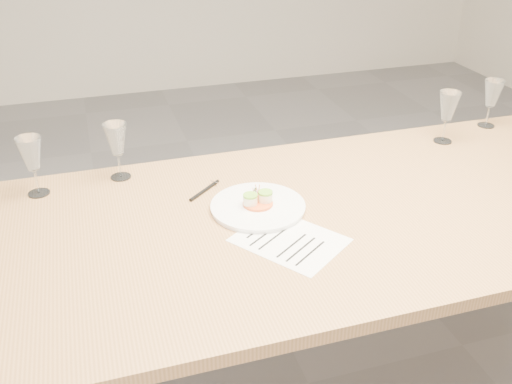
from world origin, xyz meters
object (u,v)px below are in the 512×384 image
object	(u,v)px
dinner_plate	(258,206)
recipe_sheet	(290,240)
wine_glass_2	(448,107)
wine_glass_1	(116,141)
dining_table	(318,229)
ballpoint_pen	(205,190)
wine_glass_0	(31,155)
wine_glass_3	(492,94)

from	to	relation	value
dinner_plate	recipe_sheet	distance (m)	0.20
wine_glass_2	wine_glass_1	bearing A→B (deg)	177.11
dining_table	recipe_sheet	bearing A→B (deg)	-138.71
dinner_plate	wine_glass_1	world-z (taller)	wine_glass_1
ballpoint_pen	wine_glass_2	size ratio (longest dim) A/B	0.61
wine_glass_0	wine_glass_2	world-z (taller)	wine_glass_2
wine_glass_0	wine_glass_2	size ratio (longest dim) A/B	0.99
dinner_plate	wine_glass_2	size ratio (longest dim) A/B	1.47
dinner_plate	wine_glass_3	distance (m)	1.17
dinner_plate	ballpoint_pen	xyz separation A→B (m)	(-0.13, 0.16, -0.01)
ballpoint_pen	wine_glass_0	world-z (taller)	wine_glass_0
wine_glass_0	wine_glass_3	bearing A→B (deg)	1.98
dinner_plate	ballpoint_pen	distance (m)	0.21
dining_table	wine_glass_0	size ratio (longest dim) A/B	12.10
ballpoint_pen	wine_glass_0	distance (m)	0.56
dining_table	recipe_sheet	distance (m)	0.20
ballpoint_pen	wine_glass_2	xyz separation A→B (m)	(0.98, 0.12, 0.14)
wine_glass_3	ballpoint_pen	bearing A→B (deg)	-170.48
recipe_sheet	dinner_plate	bearing A→B (deg)	64.41
ballpoint_pen	wine_glass_1	xyz separation A→B (m)	(-0.25, 0.19, 0.13)
recipe_sheet	wine_glass_3	distance (m)	1.22
dining_table	wine_glass_3	xyz separation A→B (m)	(0.93, 0.43, 0.20)
dining_table	dinner_plate	xyz separation A→B (m)	(-0.18, 0.07, 0.08)
wine_glass_2	wine_glass_3	bearing A→B (deg)	17.87
dining_table	ballpoint_pen	world-z (taller)	ballpoint_pen
dining_table	ballpoint_pen	size ratio (longest dim) A/B	19.61
dinner_plate	dining_table	bearing A→B (deg)	-20.43
ballpoint_pen	recipe_sheet	bearing A→B (deg)	-105.97
wine_glass_2	ballpoint_pen	bearing A→B (deg)	-172.81
wine_glass_3	wine_glass_2	bearing A→B (deg)	-162.13
recipe_sheet	dining_table	bearing A→B (deg)	5.86
ballpoint_pen	wine_glass_1	distance (m)	0.34
dining_table	ballpoint_pen	xyz separation A→B (m)	(-0.31, 0.22, 0.07)
dinner_plate	ballpoint_pen	world-z (taller)	dinner_plate
ballpoint_pen	wine_glass_3	world-z (taller)	wine_glass_3
recipe_sheet	wine_glass_3	size ratio (longest dim) A/B	1.87
dinner_plate	ballpoint_pen	size ratio (longest dim) A/B	2.41
recipe_sheet	wine_glass_0	bearing A→B (deg)	108.62
recipe_sheet	wine_glass_3	world-z (taller)	wine_glass_3
wine_glass_1	wine_glass_3	distance (m)	1.49
wine_glass_2	dining_table	bearing A→B (deg)	-152.41
recipe_sheet	wine_glass_1	size ratio (longest dim) A/B	1.86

